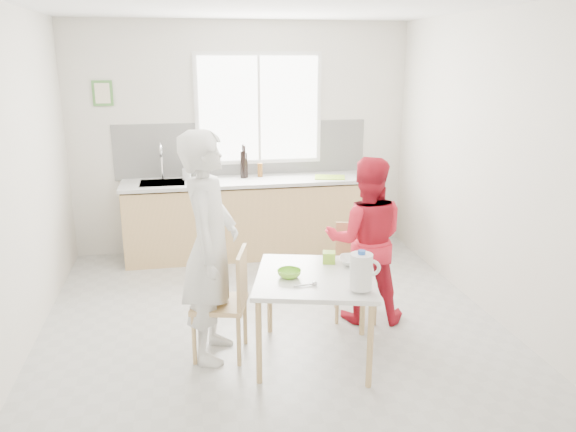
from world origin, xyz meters
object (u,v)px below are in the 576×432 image
bowl_white (354,261)px  chair_left (228,298)px  wine_bottle_a (243,165)px  wine_bottle_b (245,165)px  dining_table (316,284)px  milk_jug (362,271)px  person_white (210,248)px  bowl_green (289,274)px  person_red (366,240)px  chair_far (356,266)px

bowl_white → chair_left: bearing=179.7°
chair_left → wine_bottle_a: (0.40, 2.40, 0.60)m
bowl_white → wine_bottle_b: 2.52m
dining_table → milk_jug: size_ratio=3.86×
person_white → wine_bottle_a: (0.52, 2.37, 0.18)m
bowl_white → milk_jug: size_ratio=0.83×
person_white → milk_jug: bearing=-103.9°
bowl_white → milk_jug: (-0.11, -0.52, 0.12)m
bowl_white → dining_table: bearing=-154.7°
person_white → bowl_white: (1.13, -0.04, -0.18)m
wine_bottle_b → bowl_white: bearing=-76.3°
bowl_white → wine_bottle_b: (-0.59, 2.43, 0.35)m
wine_bottle_a → wine_bottle_b: size_ratio=1.07×
bowl_green → wine_bottle_b: 2.62m
person_red → wine_bottle_b: 2.19m
person_red → wine_bottle_a: bearing=-52.1°
chair_left → bowl_green: size_ratio=4.83×
dining_table → milk_jug: 0.48m
chair_far → person_red: 0.30m
dining_table → bowl_white: bearing=25.3°
person_white → milk_jug: 1.17m
chair_left → person_white: size_ratio=0.49×
dining_table → bowl_green: bowl_green is taller
wine_bottle_b → bowl_green: bearing=-89.3°
chair_left → wine_bottle_a: size_ratio=2.73×
dining_table → chair_left: chair_left is taller
chair_far → person_white: (-1.32, -0.50, 0.43)m
person_white → milk_jug: size_ratio=6.32×
person_red → bowl_white: (-0.24, -0.43, -0.02)m
dining_table → chair_far: (0.54, 0.70, -0.16)m
chair_left → person_white: bearing=-90.0°
dining_table → wine_bottle_b: (-0.24, 2.60, 0.45)m
bowl_green → bowl_white: (0.56, 0.17, 0.00)m
dining_table → chair_left: size_ratio=1.25×
person_red → milk_jug: size_ratio=5.22×
chair_left → chair_far: bearing=128.2°
wine_bottle_b → dining_table: bearing=-84.7°
dining_table → bowl_white: bowl_white is taller
chair_left → milk_jug: bearing=74.5°
milk_jug → wine_bottle_a: wine_bottle_a is taller
person_white → bowl_white: person_white is taller
person_red → chair_far: bearing=-50.4°
chair_far → bowl_white: size_ratio=3.57×
chair_far → bowl_white: (-0.19, -0.53, 0.26)m
bowl_white → milk_jug: 0.54m
person_red → bowl_green: size_ratio=8.20×
bowl_white → wine_bottle_a: size_ratio=0.74×
person_red → bowl_green: (-0.80, -0.59, -0.02)m
person_red → bowl_white: 0.49m
person_white → bowl_green: bearing=-94.7°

